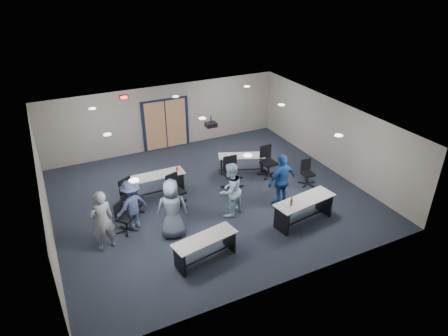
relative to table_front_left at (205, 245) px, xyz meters
name	(u,v)px	position (x,y,z in m)	size (l,w,h in m)	color
floor	(210,197)	(1.41, 2.85, -0.49)	(10.00, 10.00, 0.00)	#1B202C
back_wall	(165,117)	(1.41, 7.35, 0.86)	(10.00, 0.04, 2.70)	gray
front_wall	(288,239)	(1.41, -1.65, 0.86)	(10.00, 0.04, 2.70)	gray
left_wall	(44,197)	(-3.59, 2.85, 0.86)	(0.04, 9.00, 2.70)	gray
right_wall	(332,135)	(6.41, 2.85, 0.86)	(0.04, 9.00, 2.70)	gray
ceiling	(209,123)	(1.41, 2.85, 2.21)	(10.00, 9.00, 0.04)	silver
double_door	(166,124)	(1.41, 7.31, 0.56)	(2.00, 0.07, 2.20)	black
exit_sign	(124,97)	(-0.19, 7.29, 1.96)	(0.32, 0.07, 0.18)	black
ceiling_projector	(211,125)	(1.71, 3.35, 1.91)	(0.35, 0.32, 0.37)	black
ceiling_can_lights	(205,121)	(1.41, 3.10, 2.18)	(6.24, 5.74, 0.02)	white
table_front_left	(205,245)	(0.00, 0.00, 0.00)	(1.85, 0.89, 0.72)	#B4B1AA
table_front_right	(304,207)	(3.37, 0.28, 0.07)	(2.07, 0.94, 1.11)	#B4B1AA
table_back_left	(158,181)	(-0.10, 3.80, 0.02)	(1.86, 0.63, 0.88)	#B4B1AA
table_back_right	(241,161)	(3.22, 3.97, -0.02)	(1.80, 1.17, 0.69)	#B4B1AA
chair_back_a	(131,196)	(-1.16, 3.14, 0.07)	(0.71, 0.71, 1.12)	black
chair_back_b	(176,191)	(0.23, 2.87, 0.05)	(0.68, 0.68, 1.08)	black
chair_back_c	(233,174)	(2.34, 2.99, 0.10)	(0.74, 0.74, 1.18)	black
chair_back_d	(269,162)	(3.97, 3.26, 0.09)	(0.73, 0.73, 1.16)	black
chair_loose_left	(125,217)	(-1.59, 2.20, -0.01)	(0.60, 0.60, 0.96)	black
chair_loose_right	(308,173)	(4.89, 2.11, -0.03)	(0.58, 0.58, 0.92)	black
person_gray	(102,221)	(-2.30, 1.68, 0.42)	(0.67, 0.44, 1.83)	gray
person_plaid	(172,209)	(-0.41, 1.39, 0.42)	(0.89, 0.58, 1.83)	slate
person_lightblue	(230,190)	(1.56, 1.63, 0.40)	(0.87, 0.68, 1.79)	#AED5E7
person_navy	(282,180)	(3.29, 1.40, 0.42)	(1.07, 0.45, 1.83)	navy
person_back	(132,205)	(-1.36, 2.27, 0.31)	(1.03, 0.59, 1.60)	#394167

